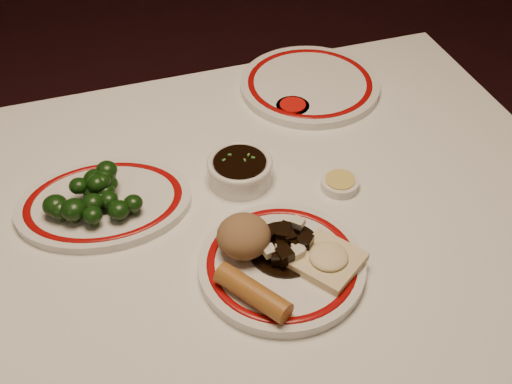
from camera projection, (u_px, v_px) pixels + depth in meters
The scene contains 12 objects.
dining_table at pixel (230, 267), 1.07m from camera, with size 1.20×0.90×0.75m.
main_plate at pixel (282, 265), 0.94m from camera, with size 0.28×0.28×0.02m.
rice_mound at pixel (244, 236), 0.93m from camera, with size 0.08×0.08×0.06m, color olive.
spring_roll at pixel (253, 292), 0.87m from camera, with size 0.03×0.03×0.12m, color #A46628.
fried_wonton at pixel (328, 259), 0.92m from camera, with size 0.12×0.12×0.02m.
stirfry_heap at pixel (283, 245), 0.94m from camera, with size 0.11×0.11×0.03m.
broccoli_plate at pixel (104, 203), 1.03m from camera, with size 0.30×0.27×0.02m.
broccoli_pile at pixel (95, 193), 1.01m from camera, with size 0.15×0.12×0.05m.
soy_bowl at pixel (240, 171), 1.07m from camera, with size 0.11×0.11×0.04m.
sweet_sour_dish at pixel (293, 108), 1.22m from camera, with size 0.06×0.06×0.02m.
mustard_dish at pixel (340, 183), 1.07m from camera, with size 0.06×0.06×0.02m.
far_plate at pixel (310, 85), 1.28m from camera, with size 0.35×0.35×0.02m.
Camera 1 is at (-0.18, -0.67, 1.48)m, focal length 45.00 mm.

